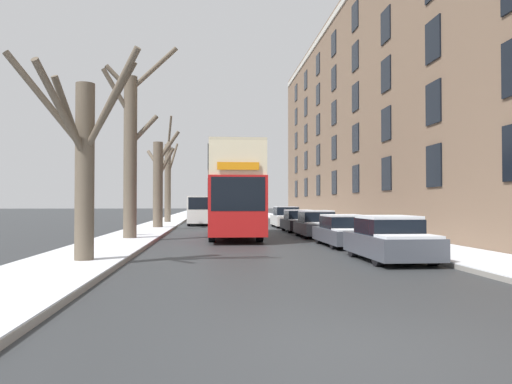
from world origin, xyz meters
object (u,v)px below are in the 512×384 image
object	(u,v)px
parked_car_4	(286,218)
parked_car_3	(299,221)
double_decker_bus	(233,188)
parked_car_1	(344,231)
bare_tree_left_1	(131,150)
pedestrian_left_sidewalk	(130,220)
bare_tree_left_2	(159,181)
parked_car_0	(390,240)
oncoming_van	(201,210)
parked_car_2	(317,225)
bare_tree_left_3	(168,180)
bare_tree_left_0	(83,157)

from	to	relation	value
parked_car_4	parked_car_3	bearing A→B (deg)	-90.00
double_decker_bus	parked_car_1	world-z (taller)	double_decker_bus
parked_car_1	bare_tree_left_1	bearing A→B (deg)	159.48
bare_tree_left_1	pedestrian_left_sidewalk	distance (m)	3.92
bare_tree_left_2	parked_car_0	distance (m)	21.27
bare_tree_left_1	parked_car_4	xyz separation A→B (m)	(9.19, 12.45, -3.54)
parked_car_3	oncoming_van	xyz separation A→B (m)	(-6.29, 9.85, 0.62)
double_decker_bus	parked_car_2	distance (m)	4.75
parked_car_0	parked_car_4	distance (m)	21.17
parked_car_2	double_decker_bus	bearing A→B (deg)	176.44
bare_tree_left_2	pedestrian_left_sidewalk	distance (m)	8.65
bare_tree_left_2	parked_car_4	size ratio (longest dim) A/B	1.54
bare_tree_left_1	pedestrian_left_sidewalk	world-z (taller)	bare_tree_left_1
bare_tree_left_3	bare_tree_left_1	bearing A→B (deg)	-90.07
parked_car_4	bare_tree_left_2	bearing A→B (deg)	-167.07
parked_car_2	bare_tree_left_1	bearing A→B (deg)	-168.08
parked_car_1	bare_tree_left_0	bearing A→B (deg)	-147.40
parked_car_2	parked_car_3	size ratio (longest dim) A/B	0.91
bare_tree_left_3	pedestrian_left_sidewalk	bearing A→B (deg)	-91.29
oncoming_van	pedestrian_left_sidewalk	distance (m)	15.24
bare_tree_left_2	oncoming_van	bearing A→B (deg)	67.78
bare_tree_left_0	parked_car_0	bearing A→B (deg)	3.16
bare_tree_left_3	parked_car_0	size ratio (longest dim) A/B	2.23
parked_car_0	parked_car_3	size ratio (longest dim) A/B	0.95
oncoming_van	bare_tree_left_1	bearing A→B (deg)	-99.68
parked_car_1	parked_car_4	xyz separation A→B (m)	(0.00, 15.89, 0.09)
bare_tree_left_2	parked_car_0	size ratio (longest dim) A/B	1.63
bare_tree_left_3	oncoming_van	distance (m)	4.72
bare_tree_left_3	oncoming_van	size ratio (longest dim) A/B	1.62
double_decker_bus	parked_car_3	size ratio (longest dim) A/B	2.36
parked_car_1	bare_tree_left_3	bearing A→B (deg)	111.60
bare_tree_left_2	parked_car_0	world-z (taller)	bare_tree_left_2
parked_car_0	double_decker_bus	bearing A→B (deg)	111.63
parked_car_0	parked_car_2	bearing A→B (deg)	90.00
parked_car_1	oncoming_van	size ratio (longest dim) A/B	0.79
parked_car_2	parked_car_3	bearing A→B (deg)	90.00
bare_tree_left_0	parked_car_1	bearing A→B (deg)	32.60
bare_tree_left_1	double_decker_bus	bearing A→B (deg)	24.47
parked_car_2	bare_tree_left_0	bearing A→B (deg)	-129.00
parked_car_1	oncoming_van	bearing A→B (deg)	107.14
parked_car_0	parked_car_2	distance (m)	10.65
parked_car_4	oncoming_van	size ratio (longest dim) A/B	0.76
parked_car_0	pedestrian_left_sidewalk	bearing A→B (deg)	131.52
bare_tree_left_1	bare_tree_left_2	distance (m)	10.44
parked_car_1	parked_car_4	distance (m)	15.89
bare_tree_left_3	parked_car_1	size ratio (longest dim) A/B	2.05
parked_car_0	parked_car_1	size ratio (longest dim) A/B	0.92
pedestrian_left_sidewalk	bare_tree_left_2	bearing A→B (deg)	-158.93
parked_car_3	parked_car_1	bearing A→B (deg)	-90.00
bare_tree_left_3	parked_car_4	bearing A→B (deg)	-38.39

